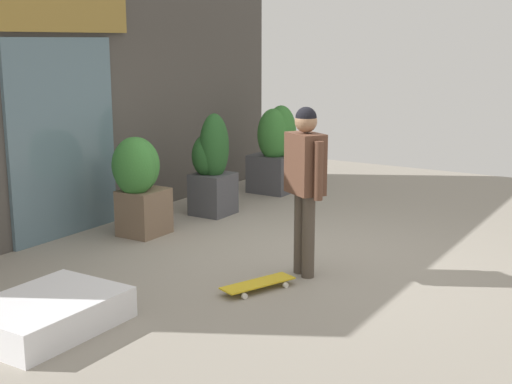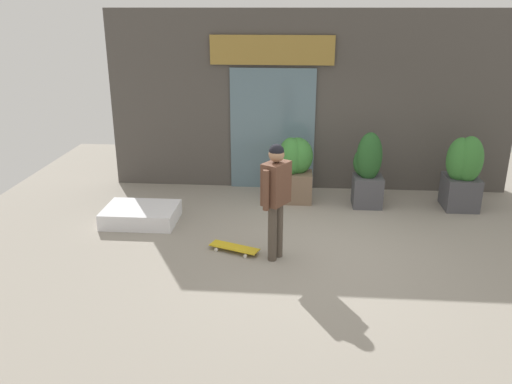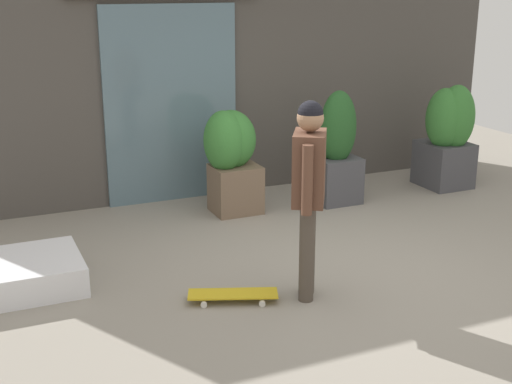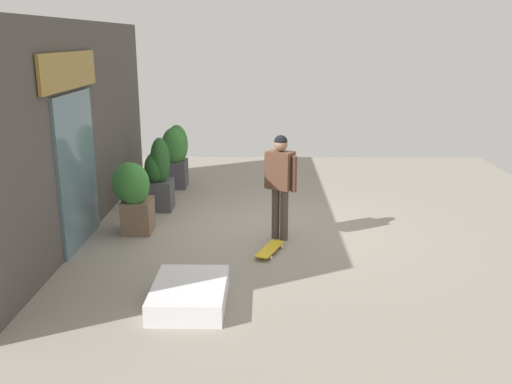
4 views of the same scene
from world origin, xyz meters
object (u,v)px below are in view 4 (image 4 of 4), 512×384
Objects in this scene: skateboarder at (280,176)px; skateboard at (270,249)px; planter_box_right at (133,192)px; planter_box_left at (159,175)px; planter_box_mid at (174,156)px.

skateboarder is 2.16× the size of skateboard.
planter_box_right reaches higher than skateboard.
planter_box_left is 1.67m from planter_box_mid.
planter_box_mid is (2.99, -0.21, -0.01)m from planter_box_right.
planter_box_left is (1.58, 2.27, -0.38)m from skateboarder.
planter_box_mid reaches higher than planter_box_right.
skateboard is 4.44m from planter_box_mid.
skateboard is 0.58× the size of planter_box_mid.
planter_box_right is (0.26, 2.44, -0.34)m from skateboarder.
skateboard is 2.53m from planter_box_right.
planter_box_left is at bearing -7.64° from planter_box_right.
planter_box_right is (0.89, 2.28, 0.65)m from skateboard.
planter_box_right is 0.89× the size of planter_box_mid.
planter_box_mid is at bearing -3.97° from planter_box_right.
planter_box_left is (2.21, 2.10, 0.61)m from skateboard.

